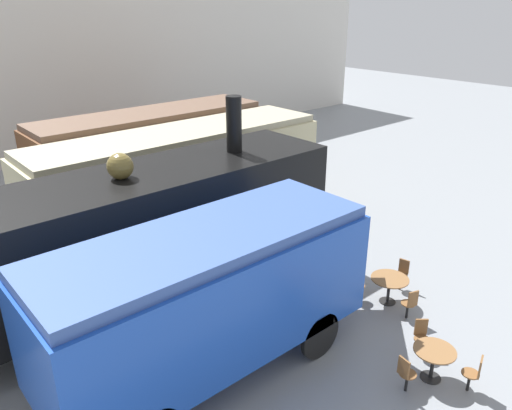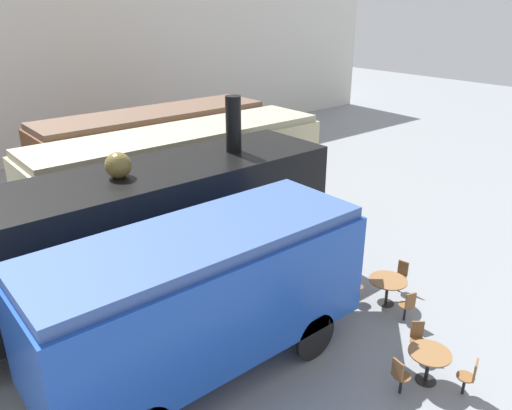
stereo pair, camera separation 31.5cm
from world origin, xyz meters
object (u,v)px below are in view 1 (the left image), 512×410
at_px(cafe_table_near, 390,282).
at_px(cafe_chair_0, 402,272).
at_px(visitor_person, 332,273).
at_px(cafe_table_mid, 434,356).
at_px(streamlined_locomotive, 231,282).
at_px(passenger_coach_vintage, 182,169).
at_px(passenger_coach_wooden, 152,143).
at_px(steam_locomotive, 146,224).

height_order(cafe_table_near, cafe_chair_0, cafe_chair_0).
bearing_deg(visitor_person, cafe_chair_0, -21.13).
height_order(cafe_table_mid, visitor_person, visitor_person).
bearing_deg(streamlined_locomotive, cafe_table_mid, -49.82).
distance_m(streamlined_locomotive, cafe_chair_0, 5.64).
bearing_deg(cafe_table_near, passenger_coach_vintage, 99.24).
height_order(passenger_coach_vintage, visitor_person, passenger_coach_vintage).
relative_size(passenger_coach_wooden, steam_locomotive, 0.91).
distance_m(passenger_coach_wooden, cafe_table_near, 11.81).
height_order(cafe_table_near, visitor_person, visitor_person).
xyz_separation_m(passenger_coach_wooden, cafe_chair_0, (1.08, -11.56, -1.49)).
xyz_separation_m(steam_locomotive, cafe_table_near, (4.59, -4.43, -1.55)).
bearing_deg(cafe_table_mid, visitor_person, 80.59).
xyz_separation_m(passenger_coach_wooden, steam_locomotive, (-4.37, -7.30, 0.15)).
bearing_deg(passenger_coach_vintage, cafe_table_mid, -92.62).
bearing_deg(visitor_person, cafe_table_mid, -99.41).
relative_size(steam_locomotive, visitor_person, 6.27).
relative_size(passenger_coach_vintage, cafe_table_mid, 12.07).
bearing_deg(streamlined_locomotive, passenger_coach_wooden, 68.17).
bearing_deg(cafe_chair_0, cafe_table_near, -0.00).
bearing_deg(passenger_coach_wooden, streamlined_locomotive, -111.83).
xyz_separation_m(passenger_coach_vintage, streamlined_locomotive, (-3.26, -6.90, -0.07)).
bearing_deg(visitor_person, passenger_coach_wooden, 84.83).
relative_size(cafe_table_near, cafe_chair_0, 1.14).
bearing_deg(streamlined_locomotive, steam_locomotive, 90.95).
height_order(streamlined_locomotive, cafe_table_near, streamlined_locomotive).
height_order(passenger_coach_wooden, steam_locomotive, steam_locomotive).
bearing_deg(passenger_coach_wooden, steam_locomotive, -120.92).
height_order(passenger_coach_vintage, cafe_table_mid, passenger_coach_vintage).
distance_m(passenger_coach_vintage, cafe_table_near, 8.10).
distance_m(steam_locomotive, cafe_table_mid, 7.51).
xyz_separation_m(cafe_table_mid, visitor_person, (0.55, 3.31, 0.35)).
xyz_separation_m(streamlined_locomotive, visitor_person, (3.34, 0.00, -1.05)).
distance_m(steam_locomotive, cafe_table_near, 6.57).
distance_m(cafe_table_mid, visitor_person, 3.37).
relative_size(cafe_table_mid, cafe_chair_0, 1.02).
bearing_deg(passenger_coach_vintage, passenger_coach_wooden, 74.71).
xyz_separation_m(streamlined_locomotive, cafe_chair_0, (5.39, -0.79, -1.47)).
bearing_deg(steam_locomotive, cafe_table_near, -43.96).
bearing_deg(passenger_coach_wooden, cafe_table_near, -88.90).
height_order(passenger_coach_vintage, steam_locomotive, steam_locomotive).
xyz_separation_m(passenger_coach_vintage, cafe_table_mid, (-0.47, -10.21, -1.47)).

